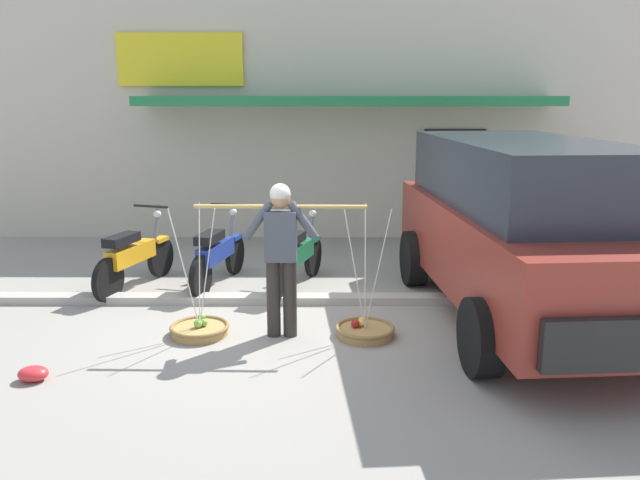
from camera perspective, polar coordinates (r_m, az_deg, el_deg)
name	(u,v)px	position (r m, az deg, el deg)	size (l,w,h in m)	color
ground_plane	(287,322)	(7.39, -3.06, -7.50)	(90.00, 90.00, 0.00)	gray
sidewalk_curb	(290,299)	(8.03, -2.77, -5.40)	(20.00, 0.24, 0.10)	#AEA89C
fruit_vendor	(281,250)	(6.70, -3.59, -0.90)	(1.83, 0.22, 1.70)	#2D2823
fruit_basket_left_side	(200,328)	(7.11, -10.94, -7.94)	(0.66, 0.66, 1.45)	#B2894C
fruit_basket_right_side	(365,330)	(6.96, 4.11, -8.18)	(0.66, 0.66, 1.45)	#B2894C
motorcycle_nearest_shop	(134,257)	(8.83, -16.65, -1.49)	(0.70, 1.76, 1.09)	black
motorcycle_second_in_row	(218,254)	(8.71, -9.35, -1.31)	(0.61, 1.79, 1.09)	black
motorcycle_third_in_row	(298,256)	(8.51, -2.02, -1.49)	(0.70, 1.76, 1.09)	black
parked_truck	(524,225)	(7.58, 18.14, 1.30)	(2.44, 4.93, 2.10)	maroon
storefront_building	(343,118)	(13.86, 2.08, 11.08)	(13.00, 6.00, 4.20)	beige
plastic_litter_bag	(33,374)	(6.51, -24.75, -11.04)	(0.28, 0.22, 0.14)	red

